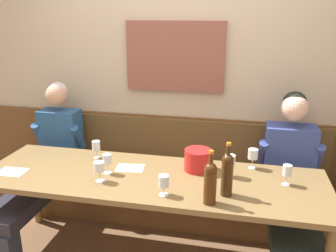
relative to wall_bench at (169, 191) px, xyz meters
The scene contains 18 objects.
room_wall_back 1.15m from the wall_bench, 89.98° to the left, with size 6.80×0.12×2.80m.
wood_wainscot_panel 0.29m from the wall_bench, 90.00° to the left, with size 6.80×0.03×0.96m, color brown.
wall_bench is the anchor object (origin of this frame).
dining_table 0.75m from the wall_bench, 90.00° to the right, with size 2.53×0.78×0.75m.
person_center_right_seat 1.16m from the wall_bench, 162.10° to the right, with size 0.47×1.20×1.28m.
person_center_left_seat 1.14m from the wall_bench, 17.46° to the right, with size 0.51×1.21×1.29m.
ice_bucket 0.78m from the wall_bench, 55.41° to the right, with size 0.20×0.20×0.16m, color red.
wine_bottle_clear_water 1.21m from the wall_bench, 63.91° to the right, with size 0.08×0.08×0.36m.
wine_bottle_green_tall 1.16m from the wall_bench, 55.47° to the right, with size 0.08×0.08×0.37m.
wine_glass_mid_right 1.06m from the wall_bench, 80.25° to the right, with size 0.07×0.07×0.14m.
wine_glass_left_end 1.03m from the wall_bench, 112.66° to the right, with size 0.08×0.08×0.15m.
wine_glass_by_bottle 0.87m from the wall_bench, 142.09° to the right, with size 0.07×0.07×0.15m.
wine_glass_center_rear 0.94m from the wall_bench, 116.37° to the right, with size 0.07×0.07×0.15m.
wine_glass_center_front 1.25m from the wall_bench, 31.06° to the right, with size 0.06×0.06×0.15m.
wine_glass_mid_left 0.96m from the wall_bench, 43.28° to the right, with size 0.08×0.08×0.17m.
wine_glass_near_bucket 0.99m from the wall_bench, 25.30° to the right, with size 0.08×0.08×0.16m.
tasting_sheet_left_guest 0.74m from the wall_bench, 109.66° to the right, with size 0.21×0.15×0.00m, color white.
tasting_sheet_right_guest 1.39m from the wall_bench, 142.69° to the right, with size 0.21×0.15×0.00m, color white.
Camera 1 is at (0.62, -2.07, 1.89)m, focal length 37.65 mm.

